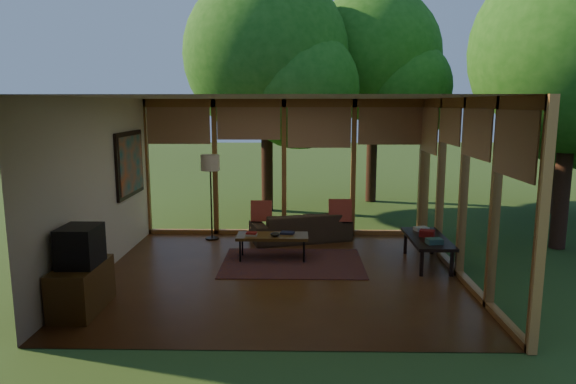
{
  "coord_description": "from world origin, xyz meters",
  "views": [
    {
      "loc": [
        0.28,
        -7.61,
        2.61
      ],
      "look_at": [
        0.11,
        0.7,
        1.17
      ],
      "focal_mm": 32.0,
      "sensor_mm": 36.0,
      "label": 1
    }
  ],
  "objects_px": {
    "floor_lamp": "(210,168)",
    "coffee_table": "(272,237)",
    "side_console": "(428,240)",
    "sofa": "(301,227)",
    "television": "(80,246)",
    "media_cabinet": "(82,288)"
  },
  "relations": [
    {
      "from": "floor_lamp",
      "to": "side_console",
      "type": "xyz_separation_m",
      "value": [
        3.8,
        -1.51,
        -1.0
      ]
    },
    {
      "from": "coffee_table",
      "to": "sofa",
      "type": "bearing_deg",
      "value": 68.59
    },
    {
      "from": "side_console",
      "to": "sofa",
      "type": "bearing_deg",
      "value": 145.08
    },
    {
      "from": "media_cabinet",
      "to": "side_console",
      "type": "relative_size",
      "value": 0.71
    },
    {
      "from": "sofa",
      "to": "television",
      "type": "distance_m",
      "value": 4.47
    },
    {
      "from": "television",
      "to": "side_console",
      "type": "height_order",
      "value": "television"
    },
    {
      "from": "floor_lamp",
      "to": "coffee_table",
      "type": "xyz_separation_m",
      "value": [
        1.25,
        -1.3,
        -1.01
      ]
    },
    {
      "from": "television",
      "to": "floor_lamp",
      "type": "xyz_separation_m",
      "value": [
        1.05,
        3.52,
        0.56
      ]
    },
    {
      "from": "sofa",
      "to": "floor_lamp",
      "type": "xyz_separation_m",
      "value": [
        -1.73,
        0.07,
        1.13
      ]
    },
    {
      "from": "floor_lamp",
      "to": "side_console",
      "type": "bearing_deg",
      "value": -21.73
    },
    {
      "from": "media_cabinet",
      "to": "television",
      "type": "xyz_separation_m",
      "value": [
        0.02,
        0.0,
        0.55
      ]
    },
    {
      "from": "floor_lamp",
      "to": "coffee_table",
      "type": "height_order",
      "value": "floor_lamp"
    },
    {
      "from": "media_cabinet",
      "to": "coffee_table",
      "type": "bearing_deg",
      "value": 43.81
    },
    {
      "from": "television",
      "to": "coffee_table",
      "type": "distance_m",
      "value": 3.23
    },
    {
      "from": "media_cabinet",
      "to": "floor_lamp",
      "type": "height_order",
      "value": "floor_lamp"
    },
    {
      "from": "sofa",
      "to": "coffee_table",
      "type": "distance_m",
      "value": 1.32
    },
    {
      "from": "floor_lamp",
      "to": "side_console",
      "type": "height_order",
      "value": "floor_lamp"
    },
    {
      "from": "floor_lamp",
      "to": "side_console",
      "type": "distance_m",
      "value": 4.21
    },
    {
      "from": "sofa",
      "to": "floor_lamp",
      "type": "height_order",
      "value": "floor_lamp"
    },
    {
      "from": "television",
      "to": "floor_lamp",
      "type": "bearing_deg",
      "value": 73.35
    },
    {
      "from": "floor_lamp",
      "to": "coffee_table",
      "type": "relative_size",
      "value": 1.38
    },
    {
      "from": "sofa",
      "to": "media_cabinet",
      "type": "relative_size",
      "value": 1.88
    }
  ]
}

